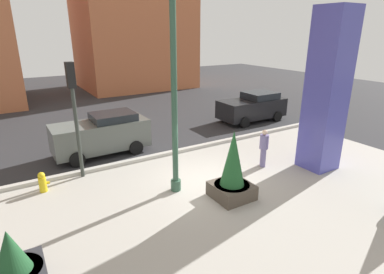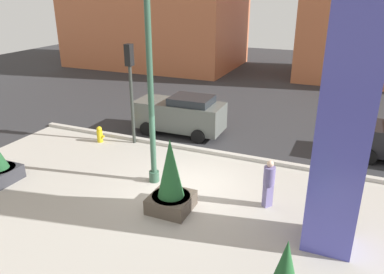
{
  "view_description": "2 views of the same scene",
  "coord_description": "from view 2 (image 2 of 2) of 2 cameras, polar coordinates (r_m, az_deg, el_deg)",
  "views": [
    {
      "loc": [
        -5.98,
        -8.79,
        5.42
      ],
      "look_at": [
        -0.44,
        0.34,
        1.76
      ],
      "focal_mm": 29.11,
      "sensor_mm": 36.0,
      "label": 1
    },
    {
      "loc": [
        4.67,
        -10.53,
        6.48
      ],
      "look_at": [
        -0.22,
        0.91,
        1.57
      ],
      "focal_mm": 35.07,
      "sensor_mm": 36.0,
      "label": 2
    }
  ],
  "objects": [
    {
      "name": "curb_strip",
      "position": [
        15.78,
        3.91,
        -2.43
      ],
      "size": [
        18.0,
        0.24,
        0.16
      ],
      "primitive_type": "cube",
      "color": "#B7B2A8",
      "rests_on": "ground_plane"
    },
    {
      "name": "lamp_post",
      "position": [
        12.42,
        -6.37,
        8.74
      ],
      "size": [
        0.44,
        0.44,
        7.68
      ],
      "color": "#335642",
      "rests_on": "ground_plane"
    },
    {
      "name": "potted_plant_mid_plaza",
      "position": [
        11.59,
        -3.25,
        -6.86
      ],
      "size": [
        1.27,
        1.27,
        2.4
      ],
      "color": "#4C4238",
      "rests_on": "ground_plane"
    },
    {
      "name": "plaza_pavement",
      "position": [
        11.68,
        -4.72,
        -12.21
      ],
      "size": [
        18.0,
        10.0,
        0.02
      ],
      "primitive_type": "cube",
      "color": "#ADA89E",
      "rests_on": "ground_plane"
    },
    {
      "name": "traffic_light_corner",
      "position": [
        16.3,
        -9.33,
        8.88
      ],
      "size": [
        0.28,
        0.42,
        4.39
      ],
      "color": "#333833",
      "rests_on": "ground_plane"
    },
    {
      "name": "pedestrian_on_sidewalk",
      "position": [
        12.02,
        11.6,
        -6.65
      ],
      "size": [
        0.5,
        0.5,
        1.6
      ],
      "color": "slate",
      "rests_on": "ground_plane"
    },
    {
      "name": "ground_plane",
      "position": [
        16.58,
        4.92,
        -1.54
      ],
      "size": [
        60.0,
        60.0,
        0.0
      ],
      "primitive_type": "plane",
      "color": "#2D2D30"
    },
    {
      "name": "art_pillar_blue",
      "position": [
        9.84,
        21.95,
        0.18
      ],
      "size": [
        1.25,
        1.25,
        6.31
      ],
      "primitive_type": "cube",
      "color": "#4C4CAD",
      "rests_on": "ground_plane"
    },
    {
      "name": "car_intersection",
      "position": [
        17.84,
        -1.77,
        3.51
      ],
      "size": [
        4.25,
        2.02,
        1.87
      ],
      "color": "#565B56",
      "rests_on": "ground_plane"
    },
    {
      "name": "fire_hydrant",
      "position": [
        17.44,
        -13.86,
        0.38
      ],
      "size": [
        0.36,
        0.26,
        0.75
      ],
      "color": "gold",
      "rests_on": "ground_plane"
    }
  ]
}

